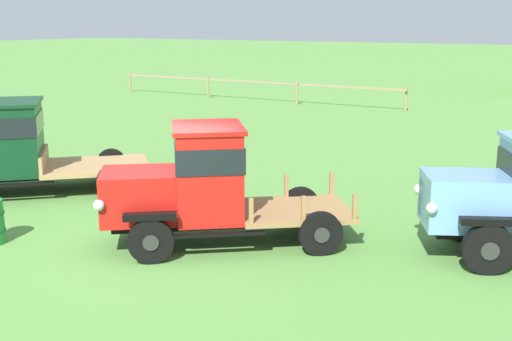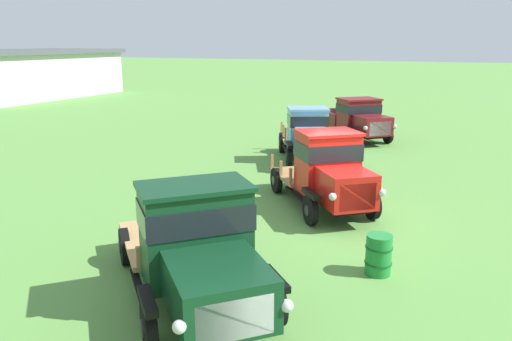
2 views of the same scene
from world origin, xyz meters
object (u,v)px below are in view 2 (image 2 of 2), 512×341
(vintage_truck_back_of_row, at_px, (354,118))
(vintage_truck_midrow_center, at_px, (329,171))
(oil_drum_beside_row, at_px, (379,255))
(vintage_truck_second_in_line, at_px, (198,249))
(vintage_truck_far_side, at_px, (308,134))

(vintage_truck_back_of_row, bearing_deg, vintage_truck_midrow_center, -170.24)
(vintage_truck_midrow_center, height_order, oil_drum_beside_row, vintage_truck_midrow_center)
(vintage_truck_midrow_center, distance_m, oil_drum_beside_row, 4.15)
(vintage_truck_second_in_line, relative_size, vintage_truck_far_side, 1.11)
(vintage_truck_second_in_line, distance_m, vintage_truck_back_of_row, 17.63)
(vintage_truck_second_in_line, relative_size, vintage_truck_midrow_center, 1.11)
(vintage_truck_far_side, height_order, oil_drum_beside_row, vintage_truck_far_side)
(vintage_truck_second_in_line, xyz_separation_m, vintage_truck_back_of_row, (17.58, 1.33, -0.10))
(vintage_truck_second_in_line, xyz_separation_m, oil_drum_beside_row, (2.75, -2.71, -0.73))
(vintage_truck_second_in_line, bearing_deg, vintage_truck_far_side, 8.85)
(vintage_truck_second_in_line, bearing_deg, vintage_truck_back_of_row, 4.33)
(vintage_truck_far_side, bearing_deg, vintage_truck_midrow_center, -155.91)
(vintage_truck_midrow_center, xyz_separation_m, vintage_truck_far_side, (5.45, 2.44, -0.04))
(vintage_truck_second_in_line, distance_m, oil_drum_beside_row, 3.93)
(vintage_truck_midrow_center, relative_size, vintage_truck_far_side, 1.00)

